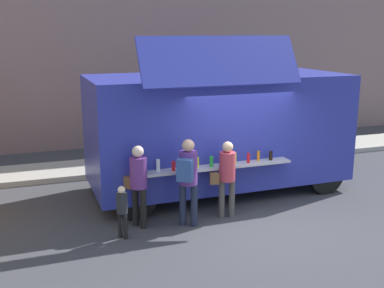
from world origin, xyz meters
TOP-DOWN VIEW (x-y plane):
  - ground_plane at (0.00, 0.00)m, footprint 60.00×60.00m
  - curb_strip at (-4.01, 4.55)m, footprint 28.00×1.60m
  - building_behind at (-3.01, 8.45)m, footprint 32.00×2.40m
  - food_truck_main at (-0.01, 1.93)m, footprint 6.06×3.12m
  - trash_bin at (3.65, 4.25)m, footprint 0.60×0.60m
  - customer_front_ordering at (-0.51, 0.27)m, footprint 0.53×0.33m
  - customer_mid_with_backpack at (-1.41, 0.08)m, footprint 0.50×0.57m
  - customer_rear_waiting at (-2.33, 0.38)m, footprint 0.41×0.52m
  - child_near_queue at (-2.74, -0.05)m, footprint 0.21×0.21m

SIDE VIEW (x-z plane):
  - ground_plane at x=0.00m, z-range 0.00..0.00m
  - curb_strip at x=-4.01m, z-range 0.00..0.15m
  - trash_bin at x=3.65m, z-range 0.00..1.02m
  - child_near_queue at x=-2.74m, z-range 0.10..1.12m
  - customer_front_ordering at x=-0.51m, z-range 0.15..1.76m
  - customer_rear_waiting at x=-2.33m, z-range 0.15..1.81m
  - customer_mid_with_backpack at x=-1.41m, z-range 0.20..1.96m
  - food_truck_main at x=-0.01m, z-range -0.31..3.38m
  - building_behind at x=-3.01m, z-range 0.00..9.49m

